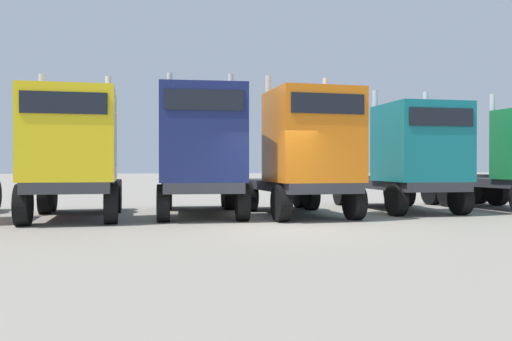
% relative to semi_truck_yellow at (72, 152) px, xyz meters
% --- Properties ---
extents(ground, '(200.00, 200.00, 0.00)m').
position_rel_semi_truck_yellow_xyz_m(ground, '(5.27, -3.39, -1.94)').
color(ground, gray).
extents(semi_truck_yellow, '(2.57, 5.99, 4.26)m').
position_rel_semi_truck_yellow_xyz_m(semi_truck_yellow, '(0.00, 0.00, 0.00)').
color(semi_truck_yellow, '#333338').
rests_on(semi_truck_yellow, ground).
extents(semi_truck_navy, '(3.05, 6.59, 4.44)m').
position_rel_semi_truck_yellow_xyz_m(semi_truck_navy, '(3.68, 0.10, 0.04)').
color(semi_truck_navy, '#333338').
rests_on(semi_truck_navy, ground).
extents(semi_truck_orange, '(2.71, 6.04, 4.36)m').
position_rel_semi_truck_yellow_xyz_m(semi_truck_orange, '(6.76, -0.52, 0.02)').
color(semi_truck_orange, '#333338').
rests_on(semi_truck_orange, ground).
extents(semi_truck_teal, '(2.66, 6.08, 4.15)m').
position_rel_semi_truck_yellow_xyz_m(semi_truck_teal, '(10.75, 0.34, -0.08)').
color(semi_truck_teal, '#333338').
rests_on(semi_truck_teal, ground).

